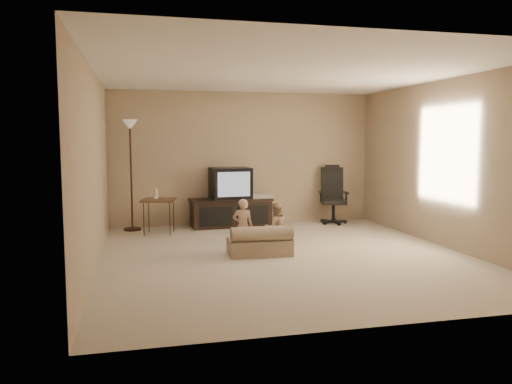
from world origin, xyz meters
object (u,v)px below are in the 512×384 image
side_table (158,200)px  toddler_right (276,228)px  floor_lamp (130,150)px  office_chair (333,202)px  tv_stand (231,202)px  child_sofa (260,243)px  toddler_left (243,226)px

side_table → toddler_right: size_ratio=1.13×
side_table → floor_lamp: size_ratio=0.42×
office_chair → floor_lamp: (-3.76, 0.11, 1.02)m
office_chair → tv_stand: bearing=-170.4°
child_sofa → toddler_right: size_ratio=1.24×
tv_stand → child_sofa: (-0.04, -2.41, -0.28)m
child_sofa → toddler_left: 0.35m
toddler_left → toddler_right: bearing=-176.5°
floor_lamp → toddler_left: (1.54, -2.25, -1.03)m
floor_lamp → child_sofa: (1.75, -2.42, -1.25)m
tv_stand → floor_lamp: floor_lamp is taller
child_sofa → toddler_left: bearing=144.6°
office_chair → floor_lamp: size_ratio=0.58×
floor_lamp → toddler_right: size_ratio=2.72×
tv_stand → side_table: (-1.34, -0.46, 0.13)m
floor_lamp → toddler_right: bearing=-49.2°
tv_stand → floor_lamp: 2.04m
office_chair → floor_lamp: 3.90m
tv_stand → toddler_left: 2.26m
side_table → child_sofa: bearing=-56.2°
toddler_left → toddler_right: 0.47m
floor_lamp → child_sofa: 3.24m
side_table → floor_lamp: floor_lamp is taller
tv_stand → office_chair: 1.98m
office_chair → child_sofa: office_chair is taller
floor_lamp → tv_stand: bearing=-0.2°
child_sofa → toddler_left: (-0.21, 0.17, 0.22)m
floor_lamp → toddler_left: floor_lamp is taller
tv_stand → child_sofa: tv_stand is taller
office_chair → child_sofa: size_ratio=1.26×
side_table → toddler_right: bearing=-50.0°
side_table → toddler_left: (1.09, -1.79, -0.19)m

